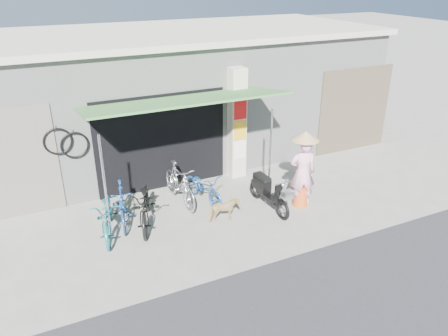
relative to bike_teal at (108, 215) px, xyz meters
name	(u,v)px	position (x,y,z in m)	size (l,w,h in m)	color
ground	(251,223)	(2.99, -0.92, -0.47)	(80.00, 80.00, 0.00)	gray
bicycle_shop	(173,92)	(2.99, 4.17, 1.36)	(12.30, 5.30, 3.66)	#9EA39B
shop_pillar	(236,124)	(3.84, 1.52, 1.03)	(0.42, 0.44, 3.00)	beige
awning	(184,102)	(2.09, 0.70, 2.04)	(4.60, 1.88, 2.72)	#396E31
neighbour_right	(354,110)	(7.99, 1.67, 0.83)	(2.60, 0.06, 2.60)	brown
bike_teal	(108,215)	(0.00, 0.00, 0.00)	(0.62, 1.79, 0.94)	#1A7579
bike_blue	(122,204)	(0.38, 0.32, 0.01)	(0.45, 1.59, 0.96)	navy
bike_black	(146,205)	(0.85, 0.05, 0.02)	(0.65, 1.87, 0.98)	black
bike_silver	(179,184)	(1.87, 0.67, 0.05)	(0.49, 1.73, 1.04)	#AEADB2
bike_navy	(203,187)	(2.41, 0.45, -0.07)	(0.53, 1.52, 0.80)	#1F508E
street_dog	(224,210)	(2.46, -0.62, -0.17)	(0.32, 0.70, 0.59)	tan
moped	(268,192)	(3.70, -0.47, -0.04)	(0.47, 1.66, 0.94)	black
nun	(303,170)	(4.49, -0.70, 0.47)	(0.72, 0.64, 1.91)	#ED9FBB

